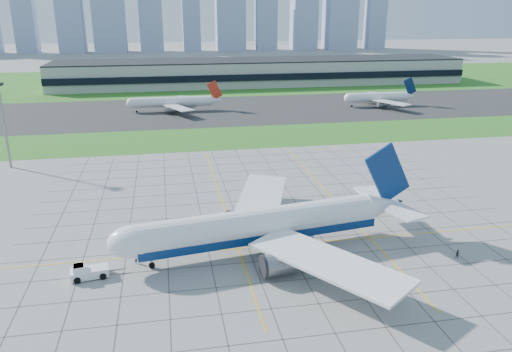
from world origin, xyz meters
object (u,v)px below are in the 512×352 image
(light_mast, at_px, (3,115))
(airliner, at_px, (262,225))
(crew_near, at_px, (136,259))
(distant_jet_1, at_px, (173,102))
(pushback_tug, at_px, (88,272))
(distant_jet_2, at_px, (379,97))
(crew_far, at_px, (458,254))

(light_mast, xyz_separation_m, airliner, (64.63, -68.60, -10.76))
(light_mast, distance_m, crew_near, 81.70)
(airliner, bearing_deg, distant_jet_1, 86.39)
(light_mast, xyz_separation_m, pushback_tug, (31.86, -73.35, -15.00))
(airliner, distance_m, distant_jet_1, 150.64)
(pushback_tug, bearing_deg, distant_jet_1, 74.15)
(crew_near, distance_m, distant_jet_2, 184.13)
(crew_near, relative_size, distant_jet_1, 0.04)
(airliner, distance_m, crew_far, 38.07)
(light_mast, distance_m, airliner, 94.87)
(crew_near, bearing_deg, airliner, -55.18)
(airliner, height_order, distant_jet_2, airliner)
(crew_far, height_order, distant_jet_1, distant_jet_1)
(crew_far, distance_m, distant_jet_1, 167.77)
(light_mast, bearing_deg, crew_far, -37.92)
(crew_near, bearing_deg, distant_jet_2, -4.94)
(distant_jet_2, bearing_deg, airliner, -121.28)
(light_mast, height_order, distant_jet_2, light_mast)
(crew_far, bearing_deg, crew_near, -178.48)
(crew_far, bearing_deg, distant_jet_2, 81.72)
(airliner, height_order, distant_jet_1, airliner)
(light_mast, relative_size, pushback_tug, 2.63)
(crew_near, bearing_deg, distant_jet_1, 28.51)
(light_mast, bearing_deg, airliner, -46.71)
(airliner, bearing_deg, light_mast, 124.58)
(light_mast, relative_size, crew_far, 14.69)
(airliner, xyz_separation_m, crew_far, (36.42, -10.12, -4.55))
(distant_jet_2, bearing_deg, distant_jet_1, 177.06)
(airliner, relative_size, crew_near, 35.48)
(light_mast, bearing_deg, crew_near, -60.00)
(airliner, bearing_deg, pushback_tug, 179.53)
(airliner, relative_size, distant_jet_1, 1.47)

